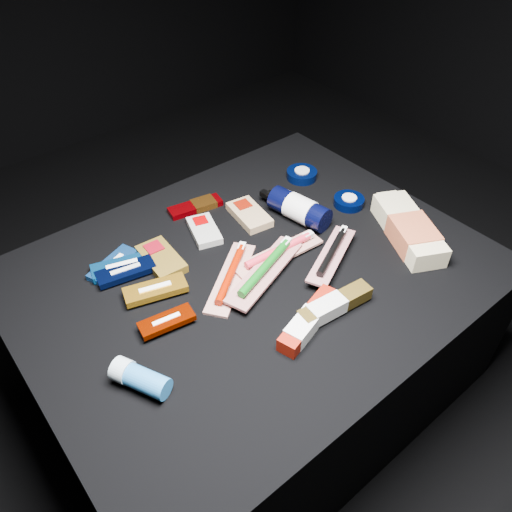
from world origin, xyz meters
TOP-DOWN VIEW (x-y plane):
  - ground at (0.00, 0.00)m, footprint 3.00×3.00m
  - cloth_table at (0.00, 0.00)m, footprint 0.98×0.78m
  - luna_bar_0 at (-0.23, 0.20)m, footprint 0.13×0.08m
  - luna_bar_1 at (-0.22, 0.17)m, footprint 0.14×0.08m
  - luna_bar_2 at (-0.23, 0.15)m, footprint 0.13×0.07m
  - luna_bar_3 at (-0.21, 0.06)m, footprint 0.14×0.08m
  - luna_bar_4 at (-0.23, -0.02)m, footprint 0.11×0.06m
  - clif_bar_0 at (-0.14, 0.15)m, footprint 0.07×0.13m
  - clif_bar_1 at (-0.01, 0.17)m, footprint 0.09×0.12m
  - clif_bar_2 at (0.11, 0.15)m, footprint 0.08×0.13m
  - power_bar at (0.03, 0.26)m, footprint 0.14×0.06m
  - lotion_bottle at (0.19, 0.07)m, footprint 0.09×0.20m
  - cream_tin_upper at (0.32, 0.19)m, footprint 0.08×0.08m
  - cream_tin_lower at (0.33, 0.03)m, footprint 0.08×0.08m
  - bodywash_bottle at (0.34, -0.15)m, footprint 0.18×0.25m
  - deodorant_stick at (-0.34, -0.11)m, footprint 0.08×0.11m
  - toothbrush_pack_0 at (-0.06, 0.01)m, footprint 0.21×0.17m
  - toothbrush_pack_1 at (0.07, -0.01)m, footprint 0.22×0.06m
  - toothbrush_pack_2 at (0.00, -0.04)m, footprint 0.24×0.13m
  - toothbrush_pack_3 at (0.14, -0.09)m, footprint 0.20×0.13m
  - toothpaste_carton_red at (-0.03, -0.19)m, footprint 0.18×0.09m
  - toothpaste_carton_green at (0.04, -0.20)m, footprint 0.17×0.05m

SIDE VIEW (x-z plane):
  - ground at x=0.00m, z-range 0.00..0.00m
  - cloth_table at x=0.00m, z-range 0.00..0.40m
  - luna_bar_0 at x=-0.23m, z-range 0.40..0.41m
  - power_bar at x=0.03m, z-range 0.40..0.42m
  - clif_bar_1 at x=-0.01m, z-range 0.40..0.42m
  - toothbrush_pack_0 at x=-0.06m, z-range 0.40..0.42m
  - clif_bar_2 at x=0.11m, z-range 0.40..0.42m
  - clif_bar_0 at x=-0.14m, z-range 0.40..0.42m
  - luna_bar_1 at x=-0.22m, z-range 0.40..0.42m
  - cream_tin_lower at x=0.33m, z-range 0.40..0.42m
  - cream_tin_upper at x=0.32m, z-range 0.40..0.42m
  - luna_bar_2 at x=-0.23m, z-range 0.40..0.42m
  - luna_bar_3 at x=-0.21m, z-range 0.41..0.42m
  - toothbrush_pack_1 at x=0.07m, z-range 0.40..0.43m
  - toothpaste_carton_red at x=-0.03m, z-range 0.40..0.43m
  - luna_bar_4 at x=-0.23m, z-range 0.41..0.42m
  - deodorant_stick at x=-0.34m, z-range 0.40..0.44m
  - toothpaste_carton_green at x=0.04m, z-range 0.41..0.44m
  - toothbrush_pack_2 at x=0.00m, z-range 0.41..0.44m
  - bodywash_bottle at x=0.34m, z-range 0.40..0.45m
  - toothbrush_pack_3 at x=0.14m, z-range 0.42..0.44m
  - lotion_bottle at x=0.19m, z-range 0.40..0.46m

